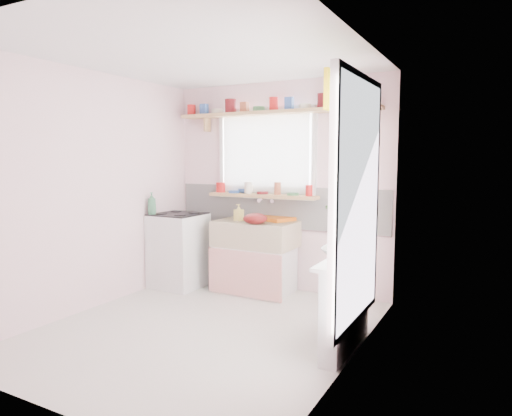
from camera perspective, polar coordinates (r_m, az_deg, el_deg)
The scene contains 19 objects.
room at distance 4.59m, azimuth 6.23°, elevation 3.45°, with size 3.20×3.20×3.20m.
sink_unit at distance 5.45m, azimuth -0.10°, elevation -6.04°, with size 0.95×0.65×1.11m.
cooker at distance 5.76m, azimuth -9.65°, elevation -5.17°, with size 0.58×0.58×0.93m.
radiator_ledge at distance 3.93m, azimuth 11.14°, elevation -11.54°, with size 0.22×0.95×0.78m.
windowsill at distance 5.51m, azimuth 0.83°, elevation 1.55°, with size 1.40×0.22×0.04m, color tan.
pine_shelf at distance 5.44m, azimuth 2.22°, elevation 11.82°, with size 2.52×0.24×0.04m, color tan.
shelf_crockery at distance 5.45m, azimuth 2.05°, elevation 12.59°, with size 2.47×0.11×0.12m.
sill_crockery at distance 5.51m, azimuth 0.67°, elevation 2.33°, with size 1.35×0.11×0.12m.
dish_tray at distance 5.49m, azimuth 2.33°, elevation -1.30°, with size 0.43×0.32×0.04m, color orange.
colander at distance 5.15m, azimuth -0.10°, elevation -1.33°, with size 0.27×0.27×0.12m, color #631111.
jade_plant at distance 4.20m, azimuth 11.80°, elevation -1.62°, with size 0.45×0.39×0.50m, color #305C24.
fruit_bowl at distance 3.90m, azimuth 10.25°, elevation -5.40°, with size 0.28×0.28×0.07m, color silver.
herb_pot at distance 3.43m, azimuth 9.83°, elevation -5.69°, with size 0.12×0.08×0.22m, color #306327.
soap_bottle_sink at distance 5.42m, azimuth -2.17°, elevation -0.55°, with size 0.09×0.09×0.20m, color #E6D466.
sill_cup at distance 5.66m, azimuth -0.82°, elevation 2.40°, with size 0.13×0.13×0.10m, color white.
sill_bowl at distance 5.69m, azimuth -1.37°, elevation 2.18°, with size 0.18×0.18×0.06m, color #2D4F94.
shelf_vase at distance 5.18m, azimuth 11.45°, elevation 13.06°, with size 0.15×0.15×0.15m, color #A65933.
cooker_bottle at distance 5.64m, azimuth -12.89°, elevation 0.58°, with size 0.10×0.10×0.27m, color #42845B.
fruit at distance 3.90m, azimuth 10.38°, elevation -4.54°, with size 0.20×0.14×0.10m.
Camera 1 is at (2.39, -3.39, 1.59)m, focal length 32.00 mm.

